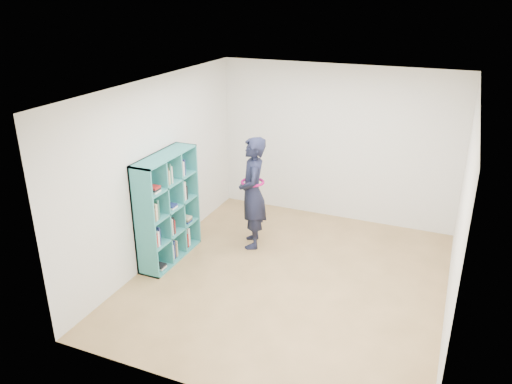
% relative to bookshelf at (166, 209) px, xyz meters
% --- Properties ---
extents(floor, '(4.50, 4.50, 0.00)m').
position_rel_bookshelf_xyz_m(floor, '(1.84, 0.11, -0.77)').
color(floor, olive).
rests_on(floor, ground).
extents(ceiling, '(4.50, 4.50, 0.00)m').
position_rel_bookshelf_xyz_m(ceiling, '(1.84, 0.11, 1.83)').
color(ceiling, white).
rests_on(ceiling, wall_back).
extents(wall_left, '(0.02, 4.50, 2.60)m').
position_rel_bookshelf_xyz_m(wall_left, '(-0.16, 0.11, 0.53)').
color(wall_left, silver).
rests_on(wall_left, floor).
extents(wall_right, '(0.02, 4.50, 2.60)m').
position_rel_bookshelf_xyz_m(wall_right, '(3.84, 0.11, 0.53)').
color(wall_right, silver).
rests_on(wall_right, floor).
extents(wall_back, '(4.00, 0.02, 2.60)m').
position_rel_bookshelf_xyz_m(wall_back, '(1.84, 2.36, 0.53)').
color(wall_back, silver).
rests_on(wall_back, floor).
extents(wall_front, '(4.00, 0.02, 2.60)m').
position_rel_bookshelf_xyz_m(wall_front, '(1.84, -2.14, 0.53)').
color(wall_front, silver).
rests_on(wall_front, floor).
extents(bookshelf, '(0.35, 1.19, 1.59)m').
position_rel_bookshelf_xyz_m(bookshelf, '(0.00, 0.00, 0.00)').
color(bookshelf, teal).
rests_on(bookshelf, floor).
extents(person, '(0.63, 0.74, 1.71)m').
position_rel_bookshelf_xyz_m(person, '(0.98, 0.84, 0.09)').
color(person, black).
rests_on(person, floor).
extents(smartphone, '(0.05, 0.10, 0.14)m').
position_rel_bookshelf_xyz_m(smartphone, '(0.81, 0.86, 0.20)').
color(smartphone, silver).
rests_on(smartphone, person).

